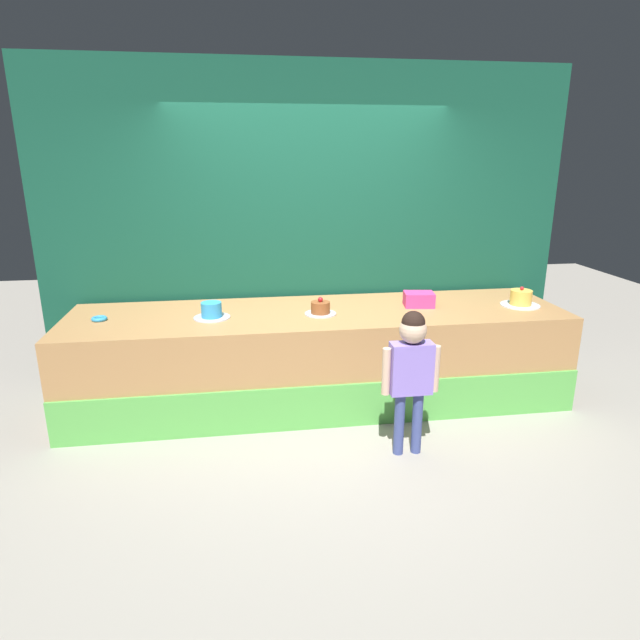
% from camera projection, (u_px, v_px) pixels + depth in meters
% --- Properties ---
extents(ground_plane, '(12.00, 12.00, 0.00)m').
position_uv_depth(ground_plane, '(329.00, 427.00, 4.33)').
color(ground_plane, gray).
extents(stage_platform, '(4.18, 1.10, 0.81)m').
position_uv_depth(stage_platform, '(319.00, 356.00, 4.72)').
color(stage_platform, '#B27F4C').
rests_on(stage_platform, ground_plane).
extents(curtain_backdrop, '(4.82, 0.08, 2.87)m').
position_uv_depth(curtain_backdrop, '(309.00, 227.00, 5.02)').
color(curtain_backdrop, '#144C38').
rests_on(curtain_backdrop, ground_plane).
extents(child_figure, '(0.41, 0.19, 1.07)m').
position_uv_depth(child_figure, '(411.00, 364.00, 3.76)').
color(child_figure, '#3F4C8C').
rests_on(child_figure, ground_plane).
extents(pink_box, '(0.28, 0.23, 0.12)m').
position_uv_depth(pink_box, '(419.00, 299.00, 4.74)').
color(pink_box, '#F93A8A').
rests_on(pink_box, stage_platform).
extents(donut, '(0.12, 0.12, 0.03)m').
position_uv_depth(donut, '(99.00, 319.00, 4.34)').
color(donut, '#3399D8').
rests_on(donut, stage_platform).
extents(cake_left, '(0.30, 0.30, 0.13)m').
position_uv_depth(cake_left, '(212.00, 311.00, 4.39)').
color(cake_left, silver).
rests_on(cake_left, stage_platform).
extents(cake_center, '(0.26, 0.26, 0.15)m').
position_uv_depth(cake_center, '(320.00, 309.00, 4.50)').
color(cake_center, silver).
rests_on(cake_center, stage_platform).
extents(cake_right, '(0.34, 0.34, 0.17)m').
position_uv_depth(cake_right, '(521.00, 299.00, 4.75)').
color(cake_right, silver).
rests_on(cake_right, stage_platform).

